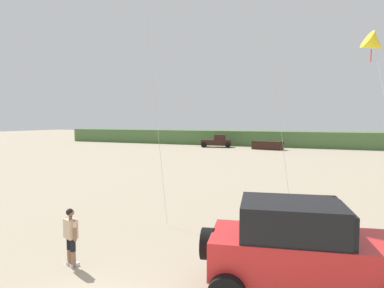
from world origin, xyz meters
The scene contains 6 objects.
dune_ridge centered at (1.58, 50.81, 1.21)m, with size 90.00×6.90×2.41m, color #4C703D.
jeep centered at (3.70, 3.25, 1.20)m, with size 5.01×3.17×2.26m.
person_watching centered at (-2.51, 2.43, 0.94)m, with size 0.59×0.41×1.67m.
distant_pickup centered at (-12.22, 44.22, 0.94)m, with size 4.92×3.35×1.98m.
distant_sedan centered at (-4.21, 42.95, 0.60)m, with size 4.20×1.70×1.20m, color black.
kite_blue_swept centered at (6.26, 16.28, 8.34)m, with size 1.58×6.60×9.18m.
Camera 1 is at (4.25, -4.71, 4.15)m, focal length 31.07 mm.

